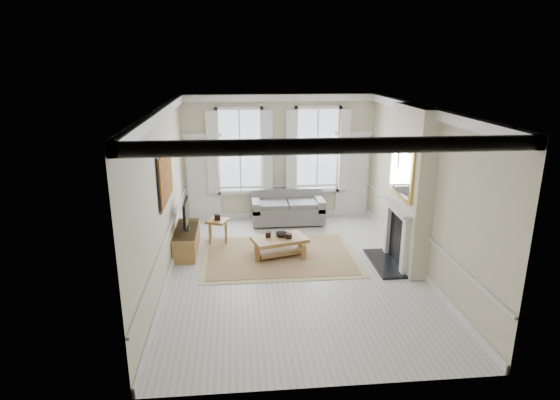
{
  "coord_description": "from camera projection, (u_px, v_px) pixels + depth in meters",
  "views": [
    {
      "loc": [
        -1.15,
        -8.86,
        4.28
      ],
      "look_at": [
        -0.2,
        1.1,
        1.25
      ],
      "focal_mm": 30.0,
      "sensor_mm": 36.0,
      "label": 1
    }
  ],
  "objects": [
    {
      "name": "tv_stand",
      "position": [
        187.0,
        240.0,
        10.76
      ],
      "size": [
        0.49,
        1.53,
        0.54
      ],
      "primitive_type": "cube",
      "color": "brown",
      "rests_on": "floor"
    },
    {
      "name": "left_wall",
      "position": [
        162.0,
        198.0,
        9.06
      ],
      "size": [
        0.0,
        7.2,
        7.2
      ],
      "primitive_type": "plane",
      "rotation": [
        1.57,
        0.0,
        1.57
      ],
      "color": "beige",
      "rests_on": "floor"
    },
    {
      "name": "painting",
      "position": [
        165.0,
        176.0,
        9.25
      ],
      "size": [
        0.05,
        1.66,
        1.06
      ],
      "primitive_type": "cube",
      "color": "#AA711D",
      "rests_on": "left_wall"
    },
    {
      "name": "ceramic_pot_a",
      "position": [
        268.0,
        235.0,
        10.45
      ],
      "size": [
        0.12,
        0.12,
        0.12
      ],
      "primitive_type": "cylinder",
      "color": "black",
      "rests_on": "coffee_table"
    },
    {
      "name": "ceiling",
      "position": [
        296.0,
        107.0,
        8.8
      ],
      "size": [
        7.2,
        7.2,
        0.0
      ],
      "primitive_type": "plane",
      "rotation": [
        3.14,
        0.0,
        0.0
      ],
      "color": "white",
      "rests_on": "back_wall"
    },
    {
      "name": "door_right",
      "position": [
        352.0,
        176.0,
        13.03
      ],
      "size": [
        0.9,
        0.08,
        2.3
      ],
      "primitive_type": "cube",
      "color": "silver",
      "rests_on": "floor"
    },
    {
      "name": "tv",
      "position": [
        186.0,
        213.0,
        10.57
      ],
      "size": [
        0.08,
        0.9,
        0.68
      ],
      "color": "black",
      "rests_on": "tv_stand"
    },
    {
      "name": "back_wall",
      "position": [
        279.0,
        158.0,
        12.73
      ],
      "size": [
        5.2,
        0.0,
        5.2
      ],
      "primitive_type": "plane",
      "rotation": [
        1.57,
        0.0,
        0.0
      ],
      "color": "beige",
      "rests_on": "floor"
    },
    {
      "name": "right_wall",
      "position": [
        422.0,
        191.0,
        9.53
      ],
      "size": [
        0.0,
        7.2,
        7.2
      ],
      "primitive_type": "plane",
      "rotation": [
        1.57,
        0.0,
        -1.57
      ],
      "color": "beige",
      "rests_on": "floor"
    },
    {
      "name": "bowl",
      "position": [
        281.0,
        235.0,
        10.54
      ],
      "size": [
        0.34,
        0.34,
        0.07
      ],
      "primitive_type": "imported",
      "rotation": [
        0.0,
        0.0,
        -0.19
      ],
      "color": "black",
      "rests_on": "coffee_table"
    },
    {
      "name": "fireplace",
      "position": [
        396.0,
        232.0,
        9.96
      ],
      "size": [
        0.21,
        1.45,
        1.33
      ],
      "color": "silver",
      "rests_on": "floor"
    },
    {
      "name": "window_right",
      "position": [
        317.0,
        150.0,
        12.71
      ],
      "size": [
        1.26,
        0.2,
        2.2
      ],
      "primitive_type": null,
      "color": "#B2BCC6",
      "rests_on": "back_wall"
    },
    {
      "name": "chimney_breast",
      "position": [
        410.0,
        188.0,
        9.71
      ],
      "size": [
        0.35,
        1.7,
        3.38
      ],
      "primitive_type": "cube",
      "color": "beige",
      "rests_on": "floor"
    },
    {
      "name": "floor",
      "position": [
        295.0,
        272.0,
        9.79
      ],
      "size": [
        7.2,
        7.2,
        0.0
      ],
      "primitive_type": "plane",
      "color": "#B7B5AD",
      "rests_on": "ground"
    },
    {
      "name": "mirror",
      "position": [
        401.0,
        172.0,
        9.58
      ],
      "size": [
        0.06,
        1.26,
        1.06
      ],
      "primitive_type": "cube",
      "color": "gold",
      "rests_on": "chimney_breast"
    },
    {
      "name": "side_table",
      "position": [
        218.0,
        224.0,
        11.29
      ],
      "size": [
        0.6,
        0.6,
        0.56
      ],
      "rotation": [
        0.0,
        0.0,
        -0.4
      ],
      "color": "brown",
      "rests_on": "floor"
    },
    {
      "name": "sofa",
      "position": [
        287.0,
        209.0,
        12.66
      ],
      "size": [
        1.92,
        0.93,
        0.88
      ],
      "color": "#5D5E5B",
      "rests_on": "floor"
    },
    {
      "name": "ceramic_pot_b",
      "position": [
        289.0,
        236.0,
        10.4
      ],
      "size": [
        0.15,
        0.15,
        0.11
      ],
      "primitive_type": "cylinder",
      "color": "black",
      "rests_on": "coffee_table"
    },
    {
      "name": "coffee_table",
      "position": [
        280.0,
        241.0,
        10.47
      ],
      "size": [
        1.33,
        0.99,
        0.44
      ],
      "rotation": [
        0.0,
        0.0,
        0.28
      ],
      "color": "brown",
      "rests_on": "rug"
    },
    {
      "name": "rug",
      "position": [
        280.0,
        256.0,
        10.57
      ],
      "size": [
        3.5,
        2.6,
        0.02
      ],
      "primitive_type": "cube",
      "color": "#91714A",
      "rests_on": "floor"
    },
    {
      "name": "hearth",
      "position": [
        385.0,
        263.0,
        10.15
      ],
      "size": [
        0.55,
        1.5,
        0.05
      ],
      "primitive_type": "cube",
      "color": "black",
      "rests_on": "floor"
    },
    {
      "name": "door_left",
      "position": [
        204.0,
        179.0,
        12.66
      ],
      "size": [
        0.9,
        0.08,
        2.3
      ],
      "primitive_type": "cube",
      "color": "silver",
      "rests_on": "floor"
    },
    {
      "name": "window_left",
      "position": [
        240.0,
        151.0,
        12.53
      ],
      "size": [
        1.26,
        0.2,
        2.2
      ],
      "primitive_type": null,
      "color": "#B2BCC6",
      "rests_on": "back_wall"
    }
  ]
}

